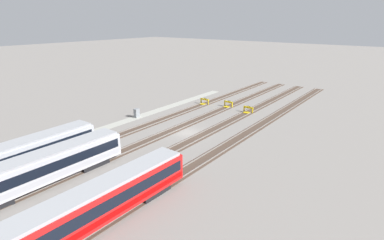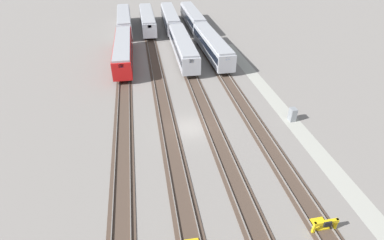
# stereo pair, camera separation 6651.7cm
# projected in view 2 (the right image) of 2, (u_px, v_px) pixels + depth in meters

# --- Properties ---
(ground_plane) EXTENTS (400.00, 400.00, 0.00)m
(ground_plane) POSITION_uv_depth(u_px,v_px,m) (190.00, 128.00, 34.52)
(ground_plane) COLOR gray
(service_walkway) EXTENTS (54.00, 2.00, 0.01)m
(service_walkway) POSITION_uv_depth(u_px,v_px,m) (289.00, 118.00, 36.34)
(service_walkway) COLOR #9E9E93
(service_walkway) RESTS_ON ground
(rail_track_nearest) EXTENTS (90.00, 2.24, 0.21)m
(rail_track_nearest) POSITION_uv_depth(u_px,v_px,m) (253.00, 121.00, 35.63)
(rail_track_nearest) COLOR #47382D
(rail_track_nearest) RESTS_ON ground
(rail_track_near_inner) EXTENTS (90.00, 2.24, 0.21)m
(rail_track_near_inner) POSITION_uv_depth(u_px,v_px,m) (212.00, 125.00, 34.87)
(rail_track_near_inner) COLOR #47382D
(rail_track_near_inner) RESTS_ON ground
(rail_track_middle) EXTENTS (90.00, 2.24, 0.21)m
(rail_track_middle) POSITION_uv_depth(u_px,v_px,m) (168.00, 130.00, 34.12)
(rail_track_middle) COLOR #47382D
(rail_track_middle) RESTS_ON ground
(rail_track_far_inner) EXTENTS (90.00, 2.24, 0.21)m
(rail_track_far_inner) POSITION_uv_depth(u_px,v_px,m) (123.00, 134.00, 33.36)
(rail_track_far_inner) COLOR #47382D
(rail_track_far_inner) RESTS_ON ground
(subway_car_front_row_leftmost) EXTENTS (18.01, 2.90, 3.70)m
(subway_car_front_row_leftmost) POSITION_uv_depth(u_px,v_px,m) (192.00, 17.00, 67.85)
(subway_car_front_row_leftmost) COLOR #ADAFB7
(subway_car_front_row_leftmost) RESTS_ON ground
(subway_car_front_row_left_inner) EXTENTS (18.05, 3.18, 3.70)m
(subway_car_front_row_left_inner) POSITION_uv_depth(u_px,v_px,m) (170.00, 18.00, 67.19)
(subway_car_front_row_left_inner) COLOR #ADAFB7
(subway_car_front_row_left_inner) RESTS_ON ground
(subway_car_front_row_centre) EXTENTS (18.07, 3.29, 3.70)m
(subway_car_front_row_centre) POSITION_uv_depth(u_px,v_px,m) (212.00, 45.00, 52.19)
(subway_car_front_row_centre) COLOR #ADAFB7
(subway_car_front_row_centre) RESTS_ON ground
(subway_car_front_row_right_inner) EXTENTS (18.00, 2.85, 3.70)m
(subway_car_front_row_right_inner) POSITION_uv_depth(u_px,v_px,m) (147.00, 20.00, 66.17)
(subway_car_front_row_right_inner) COLOR #ADAFB7
(subway_car_front_row_right_inner) RESTS_ON ground
(subway_car_front_row_rightmost) EXTENTS (18.03, 3.02, 3.70)m
(subway_car_front_row_rightmost) POSITION_uv_depth(u_px,v_px,m) (123.00, 51.00, 49.91)
(subway_car_front_row_rightmost) COLOR #B71414
(subway_car_front_row_rightmost) RESTS_ON ground
(subway_car_back_row_leftmost) EXTENTS (18.02, 2.98, 3.70)m
(subway_car_back_row_leftmost) POSITION_uv_depth(u_px,v_px,m) (183.00, 47.00, 51.42)
(subway_car_back_row_leftmost) COLOR #ADAFB7
(subway_car_back_row_leftmost) RESTS_ON ground
(subway_car_back_row_centre) EXTENTS (18.06, 3.21, 3.70)m
(subway_car_back_row_centre) POSITION_uv_depth(u_px,v_px,m) (124.00, 20.00, 65.69)
(subway_car_back_row_centre) COLOR #ADAFB7
(subway_car_back_row_centre) RESTS_ON ground
(bumper_stop_nearest_track) EXTENTS (1.35, 2.00, 1.22)m
(bumper_stop_nearest_track) POSITION_uv_depth(u_px,v_px,m) (323.00, 224.00, 22.82)
(bumper_stop_nearest_track) COLOR gold
(bumper_stop_nearest_track) RESTS_ON ground
(electrical_cabinet) EXTENTS (0.90, 0.73, 1.60)m
(electrical_cabinet) POSITION_uv_depth(u_px,v_px,m) (293.00, 114.00, 35.44)
(electrical_cabinet) COLOR gray
(electrical_cabinet) RESTS_ON ground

